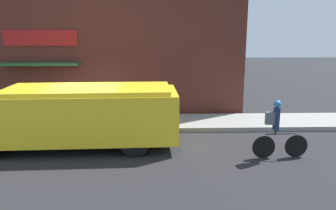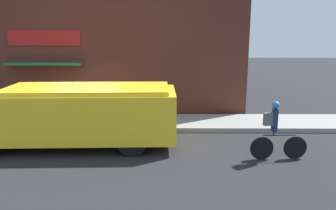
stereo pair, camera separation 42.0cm
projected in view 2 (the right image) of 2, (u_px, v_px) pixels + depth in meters
ground_plane at (86, 133)px, 12.15m from camera, size 70.00×70.00×0.00m
sidewalk at (92, 122)px, 13.17m from camera, size 28.00×2.14×0.17m
storefront at (96, 49)px, 13.87m from camera, size 12.88×0.75×5.87m
school_bus at (77, 114)px, 10.58m from camera, size 7.05×2.80×1.95m
cyclist at (276, 132)px, 9.45m from camera, size 1.68×0.21×1.74m
trash_bin at (45, 108)px, 13.43m from camera, size 0.61×0.61×0.81m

